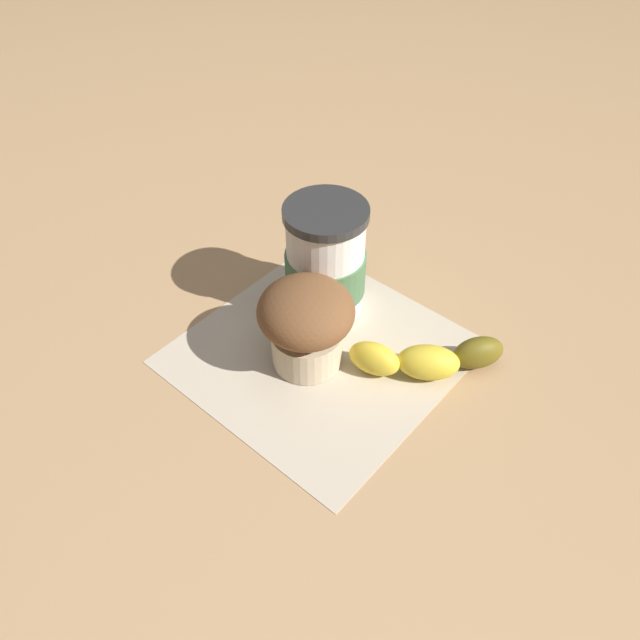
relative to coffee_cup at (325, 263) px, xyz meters
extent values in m
plane|color=tan|center=(0.06, -0.05, -0.06)|extent=(3.00, 3.00, 0.00)
cube|color=beige|center=(0.06, -0.05, -0.06)|extent=(0.32, 0.32, 0.00)
cylinder|color=white|center=(0.00, 0.00, 0.00)|extent=(0.08, 0.08, 0.12)
cylinder|color=#2D2D2D|center=(0.00, 0.00, 0.07)|extent=(0.09, 0.09, 0.01)
cylinder|color=#4C754C|center=(0.00, 0.00, -0.01)|extent=(0.09, 0.09, 0.05)
cylinder|color=beige|center=(0.06, -0.07, -0.04)|extent=(0.07, 0.07, 0.04)
ellipsoid|color=brown|center=(0.06, -0.07, 0.01)|extent=(0.10, 0.10, 0.06)
ellipsoid|color=yellow|center=(0.11, -0.02, -0.04)|extent=(0.06, 0.05, 0.04)
ellipsoid|color=yellow|center=(0.15, 0.02, -0.04)|extent=(0.07, 0.07, 0.04)
ellipsoid|color=brown|center=(0.17, 0.07, -0.04)|extent=(0.05, 0.06, 0.04)
camera|label=1|loc=(0.42, -0.31, 0.43)|focal=35.00mm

